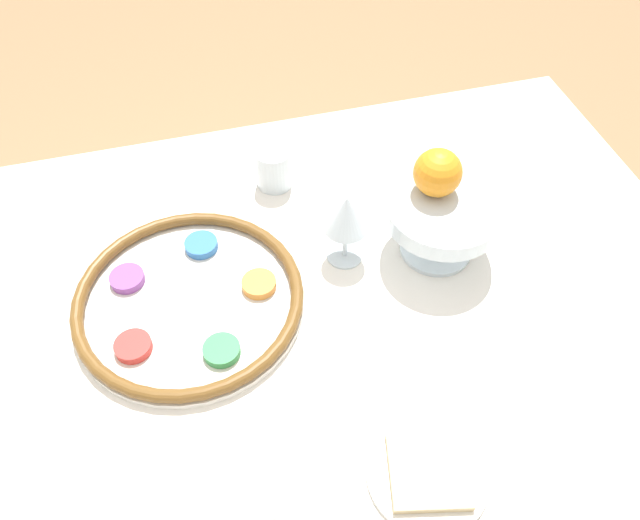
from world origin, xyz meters
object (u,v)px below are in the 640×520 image
seder_plate (192,299)px  wine_glass (349,215)px  cup_near (276,167)px  bread_plate (431,472)px  orange_fruit (440,172)px  fruit_stand (445,216)px

seder_plate → wine_glass: bearing=7.5°
wine_glass → cup_near: wine_glass is taller
seder_plate → wine_glass: size_ratio=2.64×
wine_glass → bread_plate: bearing=-90.3°
seder_plate → orange_fruit: 0.43m
fruit_stand → cup_near: fruit_stand is taller
seder_plate → bread_plate: (0.26, -0.35, -0.01)m
wine_glass → orange_fruit: (0.15, 0.01, 0.05)m
bread_plate → cup_near: cup_near is taller
cup_near → orange_fruit: bearing=-41.3°
fruit_stand → bread_plate: (-0.15, -0.36, -0.07)m
wine_glass → fruit_stand: wine_glass is taller
fruit_stand → bread_plate: bearing=-113.3°
cup_near → fruit_stand: bearing=-45.4°
orange_fruit → wine_glass: bearing=-177.0°
seder_plate → orange_fruit: size_ratio=4.67×
fruit_stand → cup_near: 0.32m
fruit_stand → bread_plate: size_ratio=1.16×
seder_plate → orange_fruit: bearing=5.9°
seder_plate → wine_glass: 0.28m
wine_glass → bread_plate: wine_glass is taller
seder_plate → cup_near: cup_near is taller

